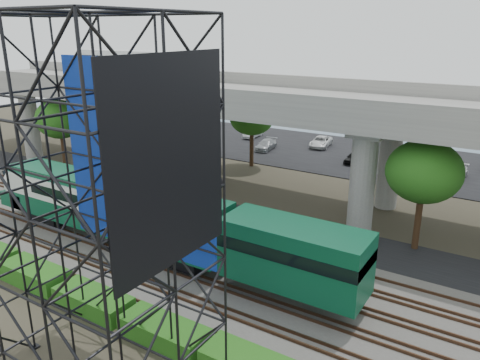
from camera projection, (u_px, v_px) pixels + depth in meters
The scene contains 13 objects.
ground at pixel (137, 271), 29.32m from camera, with size 140.00×140.00×0.00m, color #474233.
ballast_bed at pixel (158, 257), 30.89m from camera, with size 90.00×12.00×0.20m, color slate.
service_road at pixel (229, 216), 37.75m from camera, with size 90.00×5.00×0.08m, color black.
parking_lot at pixel (336, 153), 56.64m from camera, with size 90.00×18.00×0.08m, color black.
harbor_water at pixel (387, 124), 74.34m from camera, with size 140.00×40.00×0.03m, color slate.
rail_tracks at pixel (158, 255), 30.84m from camera, with size 90.00×9.52×0.16m.
commuter_train at pixel (133, 212), 31.08m from camera, with size 29.30×3.06×4.30m.
overpass at pixel (253, 105), 40.21m from camera, with size 80.00×12.00×12.40m.
scaffold_tower at pixel (83, 223), 17.73m from camera, with size 9.36×6.36×15.00m.
hedge_strip at pixel (93, 300), 25.17m from camera, with size 34.60×1.80×1.20m.
trees at pixel (221, 130), 42.95m from camera, with size 40.94×16.94×7.69m.
suv at pixel (89, 178), 44.87m from camera, with size 2.55×5.53×1.54m, color black.
parked_cars at pixel (341, 149), 55.92m from camera, with size 37.38×9.70×1.32m.
Camera 1 is at (19.40, -18.62, 14.53)m, focal length 35.00 mm.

